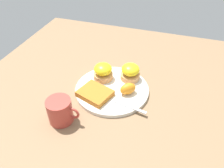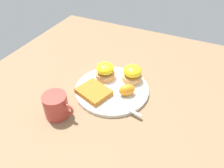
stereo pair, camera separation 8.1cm
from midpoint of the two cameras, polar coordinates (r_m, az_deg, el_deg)
ground_plane at (r=0.84m, az=2.79°, el=-1.91°), size 1.10×1.10×0.00m
plate at (r=0.83m, az=2.80°, el=-1.55°), size 0.28×0.28×0.01m
sandwich_benedict_left at (r=0.85m, az=8.05°, el=2.61°), size 0.08×0.08×0.07m
sandwich_benedict_right at (r=0.86m, az=0.91°, el=3.32°), size 0.08×0.08×0.07m
hashbrown_patty at (r=0.79m, az=-1.87°, el=-2.19°), size 0.14×0.12×0.02m
orange_wedge at (r=0.79m, az=6.86°, el=-1.71°), size 0.07×0.07×0.04m
fork at (r=0.77m, az=2.57°, el=-4.46°), size 0.22×0.06×0.00m
cup at (r=0.73m, az=-11.29°, el=-5.74°), size 0.11×0.08×0.09m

